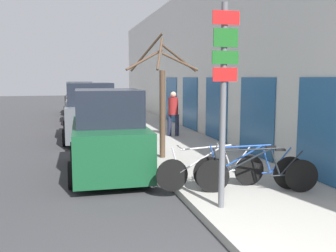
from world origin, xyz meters
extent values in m
plane|color=#333335|center=(0.00, 11.20, 0.00)|extent=(80.00, 80.00, 0.00)
cube|color=#9E9B93|center=(2.60, 14.00, 0.07)|extent=(3.20, 32.00, 0.15)
cube|color=silver|center=(4.35, 14.00, 3.25)|extent=(0.20, 32.00, 6.50)
cube|color=#26598C|center=(4.23, 3.74, 1.31)|extent=(0.03, 2.04, 2.32)
cube|color=#26598C|center=(4.23, 6.84, 1.31)|extent=(0.03, 2.04, 2.32)
cube|color=#26598C|center=(4.23, 9.93, 1.31)|extent=(0.03, 2.04, 2.32)
cube|color=#26598C|center=(4.23, 13.03, 1.31)|extent=(0.03, 2.04, 2.32)
cube|color=#26598C|center=(4.23, 16.13, 1.31)|extent=(0.03, 2.04, 2.32)
cylinder|color=#595B60|center=(1.44, 2.91, 1.94)|extent=(0.11, 0.11, 3.57)
cube|color=red|center=(1.44, 2.85, 3.46)|extent=(0.48, 0.02, 0.23)
cube|color=#19591E|center=(1.44, 2.85, 3.13)|extent=(0.44, 0.02, 0.31)
cube|color=#19591E|center=(1.44, 2.85, 2.80)|extent=(0.48, 0.02, 0.22)
cube|color=red|center=(1.44, 2.85, 2.52)|extent=(0.44, 0.02, 0.23)
cylinder|color=black|center=(1.62, 3.76, 0.49)|extent=(0.66, 0.20, 0.67)
cylinder|color=black|center=(3.36, 3.30, 0.49)|extent=(0.66, 0.20, 0.67)
cylinder|color=black|center=(2.27, 3.59, 0.80)|extent=(0.98, 0.29, 0.55)
cylinder|color=black|center=(2.36, 3.57, 1.03)|extent=(1.14, 0.33, 0.09)
cylinder|color=black|center=(2.84, 3.44, 0.77)|extent=(0.22, 0.09, 0.48)
cylinder|color=black|center=(3.06, 3.38, 0.51)|extent=(0.62, 0.19, 0.08)
cylinder|color=black|center=(3.14, 3.36, 0.75)|extent=(0.46, 0.15, 0.54)
cylinder|color=black|center=(1.71, 3.74, 0.77)|extent=(0.21, 0.08, 0.58)
cube|color=black|center=(2.93, 3.42, 1.03)|extent=(0.21, 0.13, 0.04)
cylinder|color=#99999E|center=(1.80, 3.71, 1.06)|extent=(0.13, 0.43, 0.02)
cylinder|color=black|center=(1.64, 3.96, 0.50)|extent=(0.68, 0.21, 0.70)
cylinder|color=black|center=(3.25, 3.54, 0.50)|extent=(0.68, 0.21, 0.70)
cylinder|color=#1E4799|center=(2.24, 3.80, 0.82)|extent=(0.91, 0.27, 0.57)
cylinder|color=#1E4799|center=(2.32, 3.78, 1.06)|extent=(1.06, 0.31, 0.09)
cylinder|color=#1E4799|center=(2.77, 3.67, 0.79)|extent=(0.20, 0.09, 0.50)
cylinder|color=#1E4799|center=(2.97, 3.61, 0.52)|extent=(0.57, 0.18, 0.08)
cylinder|color=#1E4799|center=(3.05, 3.59, 0.77)|extent=(0.43, 0.14, 0.56)
cylinder|color=#1E4799|center=(1.72, 3.94, 0.79)|extent=(0.20, 0.08, 0.60)
cube|color=black|center=(2.85, 3.65, 1.06)|extent=(0.21, 0.13, 0.04)
cylinder|color=#99999E|center=(1.80, 3.92, 1.09)|extent=(0.13, 0.43, 0.02)
cylinder|color=black|center=(0.85, 4.06, 0.48)|extent=(0.67, 0.05, 0.67)
cylinder|color=black|center=(2.57, 4.02, 0.48)|extent=(0.67, 0.05, 0.67)
cylinder|color=#B7B7BC|center=(1.50, 4.05, 0.79)|extent=(0.96, 0.06, 0.55)
cylinder|color=#B7B7BC|center=(1.58, 4.04, 1.03)|extent=(1.12, 0.06, 0.09)
cylinder|color=#B7B7BC|center=(2.05, 4.03, 0.77)|extent=(0.21, 0.04, 0.48)
cylinder|color=#B7B7BC|center=(2.27, 4.03, 0.51)|extent=(0.61, 0.04, 0.08)
cylinder|color=#B7B7BC|center=(2.36, 4.03, 0.74)|extent=(0.45, 0.04, 0.54)
cylinder|color=#B7B7BC|center=(0.94, 4.06, 0.77)|extent=(0.20, 0.04, 0.58)
cube|color=black|center=(2.14, 4.03, 1.02)|extent=(0.20, 0.08, 0.04)
cylinder|color=#99999E|center=(1.02, 4.06, 1.05)|extent=(0.03, 0.44, 0.02)
cube|color=#144728|center=(-0.17, 6.57, 0.73)|extent=(1.89, 4.29, 1.12)
cube|color=black|center=(-0.18, 6.40, 1.73)|extent=(1.65, 2.25, 0.88)
cylinder|color=black|center=(-1.00, 7.91, 0.31)|extent=(0.24, 0.63, 0.62)
cylinder|color=black|center=(0.74, 7.85, 0.31)|extent=(0.24, 0.63, 0.62)
cylinder|color=black|center=(-1.09, 5.29, 0.31)|extent=(0.24, 0.63, 0.62)
cylinder|color=black|center=(0.65, 5.23, 0.31)|extent=(0.24, 0.63, 0.62)
cube|color=#51565B|center=(-0.30, 12.12, 0.79)|extent=(1.93, 4.59, 1.24)
cube|color=black|center=(-0.30, 11.93, 1.84)|extent=(1.72, 2.39, 0.85)
cylinder|color=black|center=(-1.23, 13.54, 0.31)|extent=(0.23, 0.62, 0.62)
cylinder|color=black|center=(0.66, 13.52, 0.31)|extent=(0.23, 0.62, 0.62)
cylinder|color=black|center=(-1.26, 10.71, 0.31)|extent=(0.23, 0.62, 0.62)
cylinder|color=black|center=(0.63, 10.69, 0.31)|extent=(0.23, 0.62, 0.62)
cube|color=gray|center=(-0.24, 17.96, 0.77)|extent=(1.90, 4.32, 1.18)
cube|color=black|center=(-0.24, 17.79, 1.74)|extent=(1.70, 2.25, 0.76)
cylinder|color=black|center=(-1.19, 19.29, 0.32)|extent=(0.22, 0.63, 0.63)
cylinder|color=black|center=(0.70, 19.30, 0.32)|extent=(0.22, 0.63, 0.63)
cylinder|color=black|center=(-1.18, 16.62, 0.32)|extent=(0.22, 0.63, 0.63)
cylinder|color=black|center=(0.71, 16.62, 0.32)|extent=(0.22, 0.63, 0.63)
cube|color=black|center=(-0.23, 23.62, 0.74)|extent=(2.14, 4.50, 1.16)
cube|color=black|center=(-0.24, 23.44, 1.76)|extent=(1.81, 2.39, 0.87)
cylinder|color=black|center=(-1.06, 25.03, 0.30)|extent=(0.26, 0.62, 0.61)
cylinder|color=black|center=(0.79, 24.91, 0.30)|extent=(0.26, 0.62, 0.61)
cylinder|color=black|center=(-1.24, 22.32, 0.30)|extent=(0.26, 0.62, 0.61)
cylinder|color=black|center=(0.61, 22.20, 0.30)|extent=(0.26, 0.62, 0.61)
cylinder|color=#1E2338|center=(3.06, 11.13, 0.58)|extent=(0.16, 0.16, 0.86)
cylinder|color=#1E2338|center=(2.77, 11.19, 0.58)|extent=(0.16, 0.16, 0.86)
cylinder|color=maroon|center=(2.91, 11.16, 1.35)|extent=(0.39, 0.39, 0.68)
sphere|color=tan|center=(2.91, 11.16, 1.80)|extent=(0.23, 0.23, 0.23)
cylinder|color=#4C3828|center=(1.48, 7.30, 1.41)|extent=(0.16, 0.16, 2.52)
cylinder|color=#4C3828|center=(1.33, 6.99, 3.12)|extent=(0.37, 0.69, 0.92)
cylinder|color=#4C3828|center=(0.94, 7.12, 2.96)|extent=(1.13, 0.42, 0.63)
cylinder|color=#4C3828|center=(1.94, 7.10, 2.91)|extent=(0.98, 0.46, 0.53)
cylinder|color=#4C3828|center=(1.12, 7.79, 3.18)|extent=(0.80, 1.05, 1.07)
cylinder|color=#4C3828|center=(2.10, 7.65, 3.03)|extent=(1.30, 0.77, 0.76)
camera|label=1|loc=(-1.18, -3.10, 2.46)|focal=40.00mm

